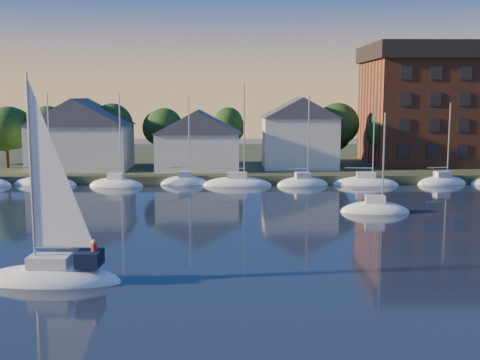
{
  "coord_description": "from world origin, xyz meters",
  "views": [
    {
      "loc": [
        -1.52,
        -24.28,
        11.06
      ],
      "look_at": [
        -0.83,
        22.0,
        4.51
      ],
      "focal_mm": 45.0,
      "sensor_mm": 36.0,
      "label": 1
    }
  ],
  "objects_px": {
    "clubhouse_west": "(81,133)",
    "hero_sailboat": "(52,273)",
    "drifting_sailboat_right": "(375,211)",
    "condo_block": "(470,104)",
    "clubhouse_centre": "(198,139)",
    "clubhouse_east": "(300,132)"
  },
  "relations": [
    {
      "from": "clubhouse_west",
      "to": "hero_sailboat",
      "type": "relative_size",
      "value": 1.01
    },
    {
      "from": "hero_sailboat",
      "to": "drifting_sailboat_right",
      "type": "height_order",
      "value": "hero_sailboat"
    },
    {
      "from": "clubhouse_west",
      "to": "condo_block",
      "type": "bearing_deg",
      "value": 7.07
    },
    {
      "from": "drifting_sailboat_right",
      "to": "clubhouse_east",
      "type": "bearing_deg",
      "value": 105.32
    },
    {
      "from": "clubhouse_centre",
      "to": "condo_block",
      "type": "distance_m",
      "value": 41.05
    },
    {
      "from": "clubhouse_centre",
      "to": "drifting_sailboat_right",
      "type": "relative_size",
      "value": 1.1
    },
    {
      "from": "drifting_sailboat_right",
      "to": "clubhouse_west",
      "type": "bearing_deg",
      "value": 149.01
    },
    {
      "from": "condo_block",
      "to": "drifting_sailboat_right",
      "type": "xyz_separation_m",
      "value": [
        -21.86,
        -33.37,
        -9.69
      ]
    },
    {
      "from": "clubhouse_centre",
      "to": "clubhouse_east",
      "type": "relative_size",
      "value": 1.1
    },
    {
      "from": "clubhouse_centre",
      "to": "drifting_sailboat_right",
      "type": "xyz_separation_m",
      "value": [
        18.14,
        -25.42,
        -5.04
      ]
    },
    {
      "from": "clubhouse_east",
      "to": "hero_sailboat",
      "type": "height_order",
      "value": "hero_sailboat"
    },
    {
      "from": "condo_block",
      "to": "clubhouse_centre",
      "type": "bearing_deg",
      "value": -168.76
    },
    {
      "from": "clubhouse_centre",
      "to": "condo_block",
      "type": "relative_size",
      "value": 0.37
    },
    {
      "from": "clubhouse_west",
      "to": "condo_block",
      "type": "xyz_separation_m",
      "value": [
        56.0,
        6.95,
        3.86
      ]
    },
    {
      "from": "clubhouse_east",
      "to": "drifting_sailboat_right",
      "type": "xyz_separation_m",
      "value": [
        4.14,
        -27.42,
        -5.9
      ]
    },
    {
      "from": "clubhouse_west",
      "to": "hero_sailboat",
      "type": "distance_m",
      "value": 48.84
    },
    {
      "from": "clubhouse_centre",
      "to": "drifting_sailboat_right",
      "type": "distance_m",
      "value": 31.63
    },
    {
      "from": "clubhouse_east",
      "to": "drifting_sailboat_right",
      "type": "height_order",
      "value": "clubhouse_east"
    },
    {
      "from": "condo_block",
      "to": "hero_sailboat",
      "type": "xyz_separation_m",
      "value": [
        -46.17,
        -54.49,
        -9.22
      ]
    },
    {
      "from": "clubhouse_east",
      "to": "drifting_sailboat_right",
      "type": "distance_m",
      "value": 28.35
    },
    {
      "from": "clubhouse_east",
      "to": "hero_sailboat",
      "type": "relative_size",
      "value": 0.78
    },
    {
      "from": "clubhouse_west",
      "to": "drifting_sailboat_right",
      "type": "xyz_separation_m",
      "value": [
        34.14,
        -26.42,
        -5.83
      ]
    }
  ]
}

